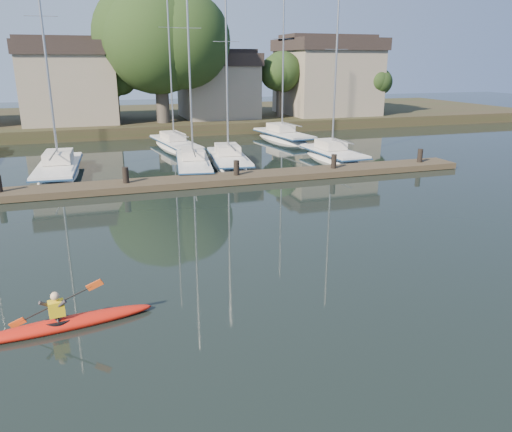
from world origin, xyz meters
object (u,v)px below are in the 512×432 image
object	(u,v)px
kayak	(64,322)
sailboat_6	(175,150)
sailboat_1	(60,178)
sailboat_2	(194,171)
sailboat_3	(229,168)
sailboat_4	(333,162)
sailboat_7	(283,142)
dock	(183,182)

from	to	relation	value
kayak	sailboat_6	size ratio (longest dim) A/B	0.30
sailboat_1	sailboat_6	size ratio (longest dim) A/B	1.01
kayak	sailboat_2	xyz separation A→B (m)	(7.00, 18.31, -0.35)
sailboat_3	sailboat_1	bearing A→B (deg)	-174.38
sailboat_6	sailboat_2	bearing A→B (deg)	-99.54
sailboat_2	sailboat_6	bearing A→B (deg)	96.98
kayak	sailboat_4	xyz separation A→B (m)	(16.75, 18.37, -0.38)
sailboat_2	sailboat_7	distance (m)	13.47
dock	sailboat_7	xyz separation A→B (m)	(11.08, 13.61, -0.42)
dock	sailboat_2	distance (m)	4.48
sailboat_3	dock	bearing A→B (deg)	-122.31
kayak	sailboat_1	bearing A→B (deg)	84.71
sailboat_1	sailboat_4	bearing A→B (deg)	1.32
sailboat_1	sailboat_3	bearing A→B (deg)	2.35
dock	sailboat_6	bearing A→B (deg)	82.60
kayak	dock	distance (m)	15.14
kayak	sailboat_6	bearing A→B (deg)	66.67
kayak	sailboat_6	distance (m)	27.40
sailboat_4	sailboat_6	bearing A→B (deg)	137.36
sailboat_4	kayak	bearing A→B (deg)	-134.78
sailboat_3	sailboat_7	size ratio (longest dim) A/B	0.93
sailboat_2	sailboat_3	distance (m)	2.49
sailboat_1	sailboat_7	xyz separation A→B (m)	(17.61, 8.67, -0.00)
dock	sailboat_4	bearing A→B (deg)	21.11
sailboat_6	sailboat_1	bearing A→B (deg)	-145.69
dock	sailboat_4	size ratio (longest dim) A/B	2.70
sailboat_4	sailboat_7	size ratio (longest dim) A/B	0.88
kayak	sailboat_7	size ratio (longest dim) A/B	0.31
sailboat_2	sailboat_6	size ratio (longest dim) A/B	0.95
dock	sailboat_2	size ratio (longest dim) A/B	2.38
dock	sailboat_4	world-z (taller)	sailboat_4
sailboat_3	sailboat_4	world-z (taller)	sailboat_3
kayak	sailboat_7	distance (m)	32.32
sailboat_1	sailboat_2	distance (m)	7.96
dock	sailboat_2	bearing A→B (deg)	71.72
sailboat_3	sailboat_2	bearing A→B (deg)	-161.48
dock	sailboat_6	size ratio (longest dim) A/B	2.25
sailboat_2	sailboat_3	bearing A→B (deg)	20.31
sailboat_3	sailboat_7	distance (m)	11.44
sailboat_3	sailboat_6	bearing A→B (deg)	113.00
sailboat_2	sailboat_6	xyz separation A→B (m)	(0.21, 8.13, 0.00)
dock	sailboat_1	bearing A→B (deg)	142.89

